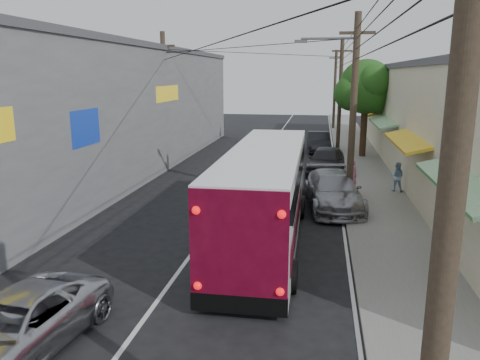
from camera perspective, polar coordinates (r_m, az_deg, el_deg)
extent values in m
cube|color=slate|center=(27.40, 15.00, 0.65)|extent=(3.00, 80.00, 0.12)
cube|color=beige|center=(29.68, 23.73, 6.67)|extent=(6.00, 40.00, 6.00)
cube|color=#4C4C51|center=(29.57, 24.28, 12.64)|extent=(6.20, 40.00, 0.30)
cube|color=#1B7925|center=(13.53, 25.81, -0.08)|extent=(1.39, 6.00, 0.46)
cube|color=orange|center=(21.22, 20.05, 4.67)|extent=(1.39, 6.00, 0.46)
cube|color=#1B7925|center=(29.08, 17.36, 6.86)|extent=(1.39, 6.00, 0.46)
cube|color=orange|center=(37.00, 15.80, 8.11)|extent=(1.39, 6.00, 0.46)
cube|color=#1B7925|center=(44.95, 14.79, 8.91)|extent=(1.39, 6.00, 0.46)
cube|color=gray|center=(27.73, -17.00, 7.87)|extent=(7.00, 36.00, 7.00)
cube|color=#4C4C51|center=(27.69, -17.50, 15.30)|extent=(7.20, 36.00, 0.30)
cube|color=#1433A5|center=(19.06, -18.43, 6.07)|extent=(0.12, 2.20, 1.40)
cube|color=yellow|center=(28.19, -8.90, 10.37)|extent=(0.12, 4.00, 0.90)
cylinder|color=#473828|center=(5.14, 23.90, -6.69)|extent=(0.28, 0.28, 8.00)
cylinder|color=#473828|center=(19.81, 13.61, 7.76)|extent=(0.28, 0.28, 8.00)
cube|color=#473828|center=(19.81, 14.11, 17.01)|extent=(1.40, 0.12, 0.12)
cylinder|color=#473828|center=(34.76, 12.09, 9.85)|extent=(0.28, 0.28, 8.00)
cube|color=#473828|center=(34.76, 12.34, 15.12)|extent=(1.40, 0.12, 0.12)
cylinder|color=#473828|center=(49.75, 11.47, 10.68)|extent=(0.28, 0.28, 8.00)
cube|color=#473828|center=(49.75, 11.64, 14.36)|extent=(1.40, 0.12, 0.12)
cylinder|color=#473828|center=(28.26, -9.16, 9.36)|extent=(0.28, 0.28, 8.00)
cube|color=#473828|center=(28.26, -9.40, 15.84)|extent=(1.40, 0.12, 0.12)
cylinder|color=#59595E|center=(19.75, 10.76, 16.60)|extent=(2.20, 0.10, 0.10)
cube|color=#59595E|center=(19.77, 7.43, 16.42)|extent=(0.50, 0.18, 0.12)
cylinder|color=#3F2B19|center=(33.03, 14.83, 6.08)|extent=(0.44, 0.44, 4.00)
sphere|color=#1B4B14|center=(32.84, 15.11, 10.94)|extent=(3.60, 3.60, 3.60)
sphere|color=#1B4B14|center=(33.56, 16.69, 9.85)|extent=(2.60, 2.60, 2.60)
sphere|color=#1B4B14|center=(32.39, 13.53, 10.29)|extent=(2.40, 2.40, 2.40)
sphere|color=#1B4B14|center=(31.88, 16.05, 11.56)|extent=(2.20, 2.20, 2.20)
sphere|color=#1B4B14|center=(33.71, 14.48, 11.35)|extent=(2.00, 2.00, 2.00)
cube|color=white|center=(16.02, 3.05, -3.79)|extent=(2.38, 10.96, 1.73)
cube|color=black|center=(16.14, 3.28, 1.01)|extent=(2.38, 9.14, 0.91)
cube|color=white|center=(15.58, 3.14, 2.97)|extent=(2.38, 10.96, 0.46)
cube|color=maroon|center=(10.61, -0.18, -8.15)|extent=(2.26, 0.09, 2.64)
cube|color=black|center=(11.19, -0.18, -14.92)|extent=(2.28, 0.11, 0.46)
sphere|color=red|center=(11.17, -5.17, -12.69)|extent=(0.20, 0.20, 0.20)
sphere|color=red|center=(10.88, 4.92, -13.40)|extent=(0.20, 0.20, 0.20)
sphere|color=red|center=(10.51, -5.37, -3.68)|extent=(0.20, 0.20, 0.20)
sphere|color=red|center=(10.21, 5.11, -4.17)|extent=(0.20, 0.20, 0.20)
cylinder|color=black|center=(12.85, -4.05, -10.92)|extent=(0.28, 0.91, 0.91)
cylinder|color=black|center=(12.55, 6.35, -11.56)|extent=(0.28, 0.91, 0.91)
cylinder|color=black|center=(18.93, 0.51, -3.03)|extent=(0.28, 0.91, 0.91)
cylinder|color=black|center=(18.73, 7.43, -3.31)|extent=(0.28, 0.91, 0.91)
cylinder|color=black|center=(20.23, 1.10, -1.98)|extent=(0.28, 0.91, 0.91)
cylinder|color=black|center=(20.05, 7.57, -2.23)|extent=(0.28, 0.91, 0.91)
imported|color=silver|center=(10.94, -25.66, -15.70)|extent=(2.60, 4.71, 1.25)
imported|color=#94939A|center=(20.30, 11.30, -1.29)|extent=(2.79, 5.50, 1.53)
imported|color=#232327|center=(27.14, 10.47, 2.33)|extent=(2.42, 4.82, 1.58)
imported|color=black|center=(35.07, 9.54, 4.60)|extent=(1.82, 4.50, 1.45)
imported|color=#CF6E94|center=(22.27, 13.40, 0.37)|extent=(0.72, 0.62, 1.68)
imported|color=#8EAECF|center=(23.56, 18.58, 0.38)|extent=(0.80, 0.69, 1.41)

